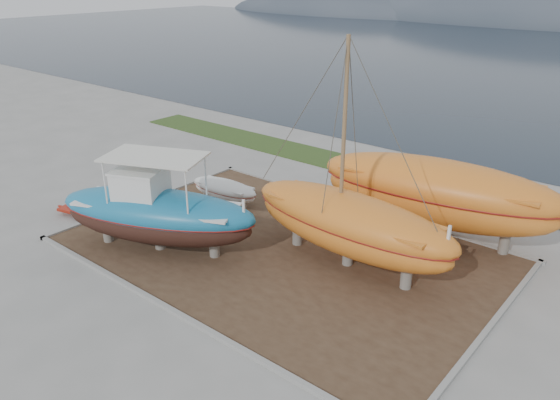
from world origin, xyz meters
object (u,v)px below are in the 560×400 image
Objects in this scene: white_dinghy at (225,192)px; red_trailer at (78,211)px; orange_sailboat at (353,159)px; orange_bare_hull at (435,200)px; blue_caique at (156,203)px.

white_dinghy is 7.39m from red_trailer.
orange_sailboat is 0.87× the size of orange_bare_hull.
orange_bare_hull is at bearing 21.37° from blue_caique.
white_dinghy is at bearing -169.96° from orange_bare_hull.
red_trailer is (-13.25, -4.32, -4.48)m from orange_sailboat.
white_dinghy is 0.43× the size of orange_sailboat.
blue_caique is 5.77m from white_dinghy.
white_dinghy is 1.53× the size of red_trailer.
orange_sailboat reaches higher than red_trailer.
orange_bare_hull reaches higher than red_trailer.
blue_caique is 0.94× the size of orange_sailboat.
red_trailer is (-6.12, -0.24, -2.02)m from blue_caique.
blue_caique is 6.45m from red_trailer.
red_trailer is at bearing -133.84° from white_dinghy.
white_dinghy reaches higher than red_trailer.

